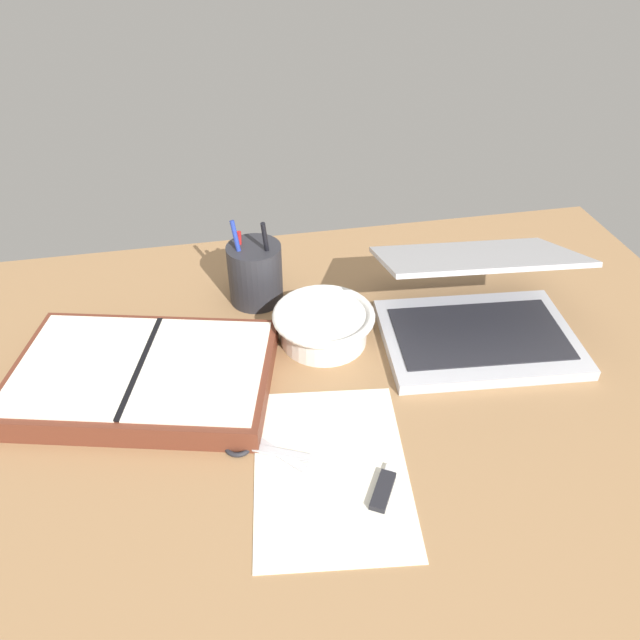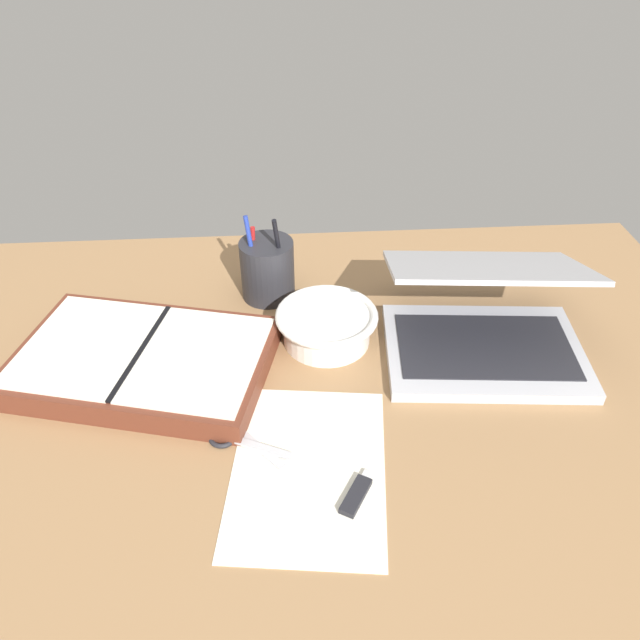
% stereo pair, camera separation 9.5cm
% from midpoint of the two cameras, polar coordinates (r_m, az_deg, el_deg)
% --- Properties ---
extents(desk_top, '(1.40, 1.00, 0.02)m').
position_cam_midpoint_polar(desk_top, '(0.93, -3.05, -8.05)').
color(desk_top, '#936D47').
rests_on(desk_top, ground).
extents(laptop, '(0.33, 0.31, 0.16)m').
position_cam_midpoint_polar(laptop, '(1.03, 11.66, 0.87)').
color(laptop, '#B7B7BC').
rests_on(laptop, desk_top).
extents(bowl, '(0.17, 0.17, 0.06)m').
position_cam_midpoint_polar(bowl, '(1.01, -2.37, -0.50)').
color(bowl, silver).
rests_on(bowl, desk_top).
extents(pen_cup, '(0.09, 0.09, 0.17)m').
position_cam_midpoint_polar(pen_cup, '(1.10, -8.43, 4.18)').
color(pen_cup, '#28282D').
rests_on(pen_cup, desk_top).
extents(planner, '(0.43, 0.33, 0.04)m').
position_cam_midpoint_polar(planner, '(0.98, -18.62, -4.93)').
color(planner, brown).
rests_on(planner, desk_top).
extents(scissors, '(0.12, 0.10, 0.01)m').
position_cam_midpoint_polar(scissors, '(0.87, -9.49, -11.15)').
color(scissors, '#B7B7BC').
rests_on(scissors, desk_top).
extents(paper_sheet_front, '(0.23, 0.31, 0.00)m').
position_cam_midpoint_polar(paper_sheet_front, '(0.84, -2.38, -13.56)').
color(paper_sheet_front, silver).
rests_on(paper_sheet_front, desk_top).
extents(usb_drive, '(0.05, 0.07, 0.01)m').
position_cam_midpoint_polar(usb_drive, '(0.81, 2.35, -15.41)').
color(usb_drive, black).
rests_on(usb_drive, desk_top).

